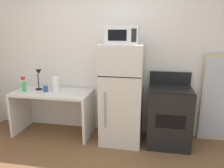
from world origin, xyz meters
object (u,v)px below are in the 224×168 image
object	(u,v)px
paper_towel_roll	(56,84)
spray_bottle	(24,86)
microwave	(123,35)
leaning_mirror	(216,99)
refrigerator	(122,94)
oven_range	(169,116)
desk_lamp	(39,76)
coffee_mug	(46,89)
desk	(53,104)

from	to	relation	value
paper_towel_roll	spray_bottle	world-z (taller)	spray_bottle
microwave	leaning_mirror	world-z (taller)	microwave
paper_towel_roll	refrigerator	bearing A→B (deg)	-2.47
oven_range	spray_bottle	bearing A→B (deg)	-177.90
spray_bottle	oven_range	xyz separation A→B (m)	(2.37, 0.09, -0.38)
spray_bottle	paper_towel_roll	bearing A→B (deg)	12.69
refrigerator	microwave	size ratio (longest dim) A/B	3.37
desk_lamp	spray_bottle	world-z (taller)	desk_lamp
spray_bottle	coffee_mug	bearing A→B (deg)	8.85
spray_bottle	oven_range	distance (m)	2.40
oven_range	leaning_mirror	world-z (taller)	leaning_mirror
oven_range	leaning_mirror	bearing A→B (deg)	19.58
coffee_mug	oven_range	xyz separation A→B (m)	(2.01, 0.03, -0.33)
oven_range	refrigerator	bearing A→B (deg)	-178.39
desk	desk_lamp	bearing A→B (deg)	167.54
spray_bottle	oven_range	size ratio (longest dim) A/B	0.23
paper_towel_roll	oven_range	world-z (taller)	oven_range
coffee_mug	oven_range	world-z (taller)	oven_range
desk	refrigerator	xyz separation A→B (m)	(1.18, -0.01, 0.24)
desk_lamp	desk	bearing A→B (deg)	-12.46
microwave	desk	bearing A→B (deg)	178.39
refrigerator	microwave	xyz separation A→B (m)	(0.00, -0.02, 0.91)
coffee_mug	desk	bearing A→B (deg)	12.97
paper_towel_roll	oven_range	xyz separation A→B (m)	(1.86, -0.03, -0.40)
microwave	leaning_mirror	distance (m)	1.78
coffee_mug	refrigerator	distance (m)	1.28
spray_bottle	refrigerator	xyz separation A→B (m)	(1.63, 0.07, -0.07)
paper_towel_roll	coffee_mug	bearing A→B (deg)	-159.01
paper_towel_roll	spray_bottle	bearing A→B (deg)	-167.31
paper_towel_roll	spray_bottle	distance (m)	0.52
refrigerator	leaning_mirror	world-z (taller)	refrigerator
desk_lamp	paper_towel_roll	size ratio (longest dim) A/B	1.47
desk	paper_towel_roll	bearing A→B (deg)	33.44
desk_lamp	oven_range	size ratio (longest dim) A/B	0.32
desk_lamp	leaning_mirror	bearing A→B (deg)	4.15
spray_bottle	refrigerator	world-z (taller)	refrigerator
coffee_mug	spray_bottle	bearing A→B (deg)	-171.15
leaning_mirror	oven_range	bearing A→B (deg)	-160.42
coffee_mug	microwave	bearing A→B (deg)	-0.46
paper_towel_roll	leaning_mirror	distance (m)	2.59
desk	desk_lamp	xyz separation A→B (m)	(-0.25, 0.05, 0.46)
coffee_mug	leaning_mirror	bearing A→B (deg)	6.00
desk	refrigerator	world-z (taller)	refrigerator
microwave	leaning_mirror	xyz separation A→B (m)	(1.45, 0.30, -0.98)
coffee_mug	leaning_mirror	size ratio (longest dim) A/B	0.07
desk	oven_range	size ratio (longest dim) A/B	1.18
desk	refrigerator	size ratio (longest dim) A/B	0.83
oven_range	paper_towel_roll	bearing A→B (deg)	179.14
coffee_mug	refrigerator	size ratio (longest dim) A/B	0.06
desk_lamp	spray_bottle	distance (m)	0.28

